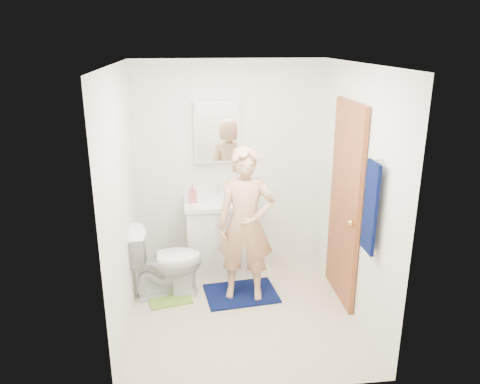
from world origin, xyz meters
name	(u,v)px	position (x,y,z in m)	size (l,w,h in m)	color
floor	(241,308)	(0.00, 0.00, -0.01)	(2.20, 2.40, 0.02)	beige
ceiling	(242,63)	(0.00, 0.00, 2.41)	(2.20, 2.40, 0.02)	white
wall_back	(229,163)	(0.00, 1.21, 1.20)	(2.20, 0.02, 2.40)	white
wall_front	(262,252)	(0.00, -1.21, 1.20)	(2.20, 0.02, 2.40)	white
wall_left	(121,201)	(-1.11, 0.00, 1.20)	(0.02, 2.40, 2.40)	white
wall_right	(356,192)	(1.11, 0.00, 1.20)	(0.02, 2.40, 2.40)	white
vanity_cabinet	(220,236)	(-0.15, 0.91, 0.40)	(0.75, 0.55, 0.80)	white
countertop	(219,202)	(-0.15, 0.91, 0.83)	(0.79, 0.59, 0.05)	white
sink_basin	(219,201)	(-0.15, 0.91, 0.84)	(0.40, 0.40, 0.03)	white
faucet	(218,190)	(-0.15, 1.09, 0.91)	(0.03, 0.03, 0.12)	silver
medicine_cabinet	(217,131)	(-0.15, 1.14, 1.60)	(0.50, 0.12, 0.70)	white
mirror_panel	(217,132)	(-0.15, 1.08, 1.60)	(0.46, 0.01, 0.66)	white
door	(345,204)	(1.07, 0.15, 1.02)	(0.05, 0.80, 2.05)	#A7582E
door_knob	(351,223)	(1.03, -0.17, 0.95)	(0.07, 0.07, 0.07)	gold
towel	(371,208)	(1.03, -0.57, 1.25)	(0.03, 0.24, 0.80)	#071043
towel_hook	(380,159)	(1.07, -0.57, 1.67)	(0.02, 0.02, 0.06)	silver
toilet	(166,261)	(-0.76, 0.37, 0.39)	(0.43, 0.76, 0.78)	white
bath_mat	(241,293)	(0.03, 0.26, 0.01)	(0.75, 0.53, 0.02)	#071043
green_rug	(170,297)	(-0.73, 0.27, 0.01)	(0.43, 0.36, 0.02)	#75A436
soap_dispenser	(192,194)	(-0.45, 0.88, 0.95)	(0.09, 0.09, 0.20)	#C95E66
toothbrush_cup	(238,192)	(0.08, 1.02, 0.90)	(0.12, 0.12, 0.10)	#784292
man	(246,225)	(0.07, 0.21, 0.82)	(0.58, 0.38, 1.60)	tan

